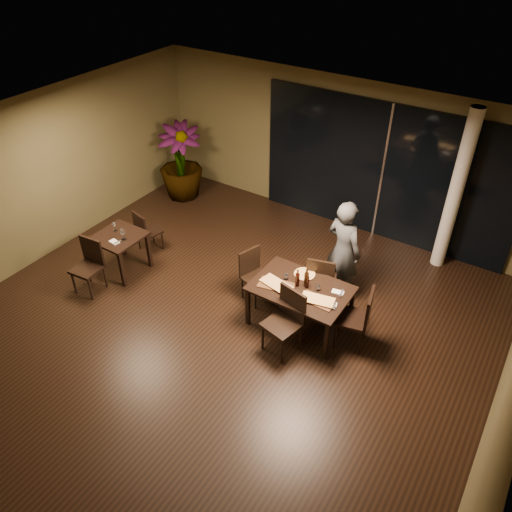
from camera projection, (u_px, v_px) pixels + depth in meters
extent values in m
plane|color=black|center=(220.00, 329.00, 8.00)|extent=(8.00, 8.00, 0.00)
cube|color=brown|center=(338.00, 152.00, 9.84)|extent=(8.00, 0.10, 3.00)
cube|color=brown|center=(33.00, 180.00, 8.88)|extent=(0.10, 8.00, 3.00)
cube|color=white|center=(209.00, 155.00, 6.21)|extent=(8.00, 8.00, 0.04)
cube|color=black|center=(383.00, 173.00, 9.44)|extent=(5.00, 0.06, 2.70)
cylinder|color=silver|center=(455.00, 193.00, 8.52)|extent=(0.24, 0.24, 3.00)
cube|color=black|center=(301.00, 289.00, 7.67)|extent=(1.50, 1.00, 0.04)
cube|color=black|center=(248.00, 307.00, 7.90)|extent=(0.06, 0.06, 0.71)
cube|color=black|center=(326.00, 341.00, 7.29)|extent=(0.06, 0.06, 0.71)
cube|color=black|center=(277.00, 277.00, 8.49)|extent=(0.06, 0.06, 0.71)
cube|color=black|center=(351.00, 307.00, 7.89)|extent=(0.06, 0.06, 0.71)
cube|color=black|center=(119.00, 237.00, 8.82)|extent=(0.80, 0.80, 0.04)
cube|color=black|center=(95.00, 257.00, 8.96)|extent=(0.06, 0.06, 0.71)
cube|color=black|center=(122.00, 270.00, 8.66)|extent=(0.06, 0.06, 0.71)
cube|color=black|center=(122.00, 239.00, 9.42)|extent=(0.06, 0.06, 0.71)
cube|color=black|center=(149.00, 250.00, 9.12)|extent=(0.06, 0.06, 0.71)
cube|color=black|center=(321.00, 279.00, 8.28)|extent=(0.57, 0.57, 0.05)
cylinder|color=black|center=(333.00, 285.00, 8.52)|extent=(0.04, 0.04, 0.47)
cylinder|color=black|center=(312.00, 281.00, 8.61)|extent=(0.04, 0.04, 0.47)
cylinder|color=black|center=(329.00, 299.00, 8.23)|extent=(0.04, 0.04, 0.47)
cylinder|color=black|center=(307.00, 294.00, 8.32)|extent=(0.04, 0.04, 0.47)
cube|color=black|center=(320.00, 274.00, 7.96)|extent=(0.45, 0.17, 0.52)
cube|color=black|center=(282.00, 325.00, 7.36)|extent=(0.58, 0.58, 0.06)
cylinder|color=black|center=(263.00, 337.00, 7.51)|extent=(0.04, 0.04, 0.50)
cylinder|color=black|center=(282.00, 351.00, 7.28)|extent=(0.04, 0.04, 0.50)
cylinder|color=black|center=(281.00, 324.00, 7.73)|extent=(0.04, 0.04, 0.50)
cylinder|color=black|center=(300.00, 337.00, 7.51)|extent=(0.04, 0.04, 0.50)
cube|color=black|center=(293.00, 304.00, 7.32)|extent=(0.49, 0.15, 0.55)
cube|color=black|center=(257.00, 278.00, 8.33)|extent=(0.54, 0.54, 0.05)
cylinder|color=black|center=(255.00, 298.00, 8.26)|extent=(0.04, 0.04, 0.44)
cylinder|color=black|center=(272.00, 289.00, 8.44)|extent=(0.04, 0.04, 0.44)
cylinder|color=black|center=(242.00, 288.00, 8.48)|extent=(0.04, 0.04, 0.44)
cylinder|color=black|center=(258.00, 279.00, 8.66)|extent=(0.04, 0.04, 0.44)
cube|color=black|center=(250.00, 261.00, 8.31)|extent=(0.17, 0.42, 0.49)
cube|color=black|center=(352.00, 318.00, 7.49)|extent=(0.57, 0.57, 0.05)
cylinder|color=black|center=(340.00, 319.00, 7.83)|extent=(0.04, 0.04, 0.49)
cylinder|color=black|center=(335.00, 336.00, 7.54)|extent=(0.04, 0.04, 0.49)
cylinder|color=black|center=(365.00, 325.00, 7.73)|extent=(0.04, 0.04, 0.49)
cylinder|color=black|center=(361.00, 342.00, 7.43)|extent=(0.04, 0.04, 0.49)
cube|color=black|center=(369.00, 308.00, 7.27)|extent=(0.15, 0.48, 0.54)
cube|color=black|center=(149.00, 232.00, 9.53)|extent=(0.48, 0.48, 0.05)
cylinder|color=black|center=(163.00, 241.00, 9.64)|extent=(0.03, 0.03, 0.41)
cylinder|color=black|center=(153.00, 234.00, 9.83)|extent=(0.03, 0.03, 0.41)
cylinder|color=black|center=(148.00, 247.00, 9.46)|extent=(0.03, 0.03, 0.41)
cylinder|color=black|center=(139.00, 240.00, 9.65)|extent=(0.03, 0.03, 0.41)
cube|color=black|center=(140.00, 225.00, 9.29)|extent=(0.40, 0.13, 0.45)
cube|color=black|center=(87.00, 269.00, 8.50)|extent=(0.49, 0.49, 0.05)
cylinder|color=black|center=(74.00, 282.00, 8.58)|extent=(0.04, 0.04, 0.46)
cylinder|color=black|center=(90.00, 289.00, 8.44)|extent=(0.04, 0.04, 0.46)
cylinder|color=black|center=(89.00, 271.00, 8.84)|extent=(0.04, 0.04, 0.46)
cylinder|color=black|center=(105.00, 277.00, 8.70)|extent=(0.04, 0.04, 0.46)
cube|color=black|center=(92.00, 251.00, 8.50)|extent=(0.45, 0.08, 0.51)
imported|color=#303235|center=(343.00, 250.00, 8.17)|extent=(0.71, 0.57, 1.82)
imported|color=#204918|center=(180.00, 162.00, 10.97)|extent=(1.30, 1.30, 1.69)
cube|color=#422815|center=(276.00, 285.00, 7.70)|extent=(0.61, 0.39, 0.01)
cube|color=#492917|center=(317.00, 301.00, 7.41)|extent=(0.52, 0.27, 0.01)
cylinder|color=red|center=(305.00, 274.00, 7.91)|extent=(0.33, 0.33, 0.01)
cylinder|color=white|center=(286.00, 277.00, 7.81)|extent=(0.07, 0.07, 0.08)
cylinder|color=white|center=(318.00, 288.00, 7.59)|extent=(0.07, 0.07, 0.08)
cube|color=white|center=(331.00, 304.00, 7.34)|extent=(0.20, 0.15, 0.01)
cube|color=white|center=(338.00, 292.00, 7.56)|extent=(0.19, 0.13, 0.01)
cube|color=white|center=(114.00, 242.00, 8.64)|extent=(0.19, 0.14, 0.01)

